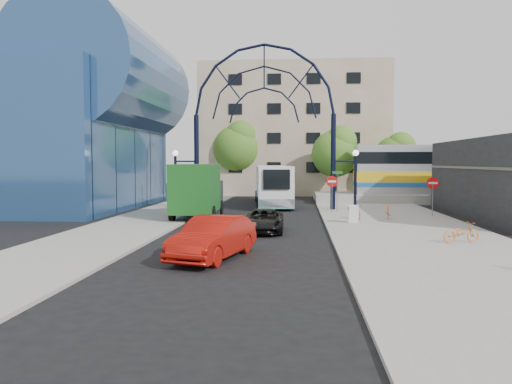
# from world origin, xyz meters

# --- Properties ---
(ground) EXTENTS (120.00, 120.00, 0.00)m
(ground) POSITION_xyz_m (0.00, 0.00, 0.00)
(ground) COLOR black
(ground) RESTS_ON ground
(sidewalk_east) EXTENTS (8.00, 56.00, 0.12)m
(sidewalk_east) POSITION_xyz_m (8.00, 4.00, 0.06)
(sidewalk_east) COLOR gray
(sidewalk_east) RESTS_ON ground
(plaza_west) EXTENTS (5.00, 50.00, 0.12)m
(plaza_west) POSITION_xyz_m (-6.50, 6.00, 0.06)
(plaza_west) COLOR gray
(plaza_west) RESTS_ON ground
(gateway_arch) EXTENTS (13.64, 0.44, 12.10)m
(gateway_arch) POSITION_xyz_m (0.00, 14.00, 8.56)
(gateway_arch) COLOR black
(gateway_arch) RESTS_ON ground
(stop_sign) EXTENTS (0.80, 0.07, 2.50)m
(stop_sign) POSITION_xyz_m (4.80, 12.00, 1.99)
(stop_sign) COLOR slate
(stop_sign) RESTS_ON sidewalk_east
(do_not_enter_sign) EXTENTS (0.76, 0.07, 2.48)m
(do_not_enter_sign) POSITION_xyz_m (11.00, 10.00, 1.98)
(do_not_enter_sign) COLOR slate
(do_not_enter_sign) RESTS_ON sidewalk_east
(street_name_sign) EXTENTS (0.70, 0.70, 2.80)m
(street_name_sign) POSITION_xyz_m (5.20, 12.60, 2.13)
(street_name_sign) COLOR slate
(street_name_sign) RESTS_ON sidewalk_east
(sandwich_board) EXTENTS (0.55, 0.61, 0.99)m
(sandwich_board) POSITION_xyz_m (5.60, 5.98, 0.74)
(sandwich_board) COLOR white
(sandwich_board) RESTS_ON sidewalk_east
(transit_hall) EXTENTS (16.50, 18.00, 14.50)m
(transit_hall) POSITION_xyz_m (-15.30, 15.00, 6.70)
(transit_hall) COLOR navy
(transit_hall) RESTS_ON ground
(apartment_block) EXTENTS (20.00, 12.10, 14.00)m
(apartment_block) POSITION_xyz_m (2.00, 34.97, 7.00)
(apartment_block) COLOR tan
(apartment_block) RESTS_ON ground
(train_platform) EXTENTS (32.00, 5.00, 0.80)m
(train_platform) POSITION_xyz_m (20.00, 22.00, 0.40)
(train_platform) COLOR gray
(train_platform) RESTS_ON ground
(train_car) EXTENTS (25.10, 3.05, 4.20)m
(train_car) POSITION_xyz_m (20.00, 22.00, 2.90)
(train_car) COLOR #B7B7BC
(train_car) RESTS_ON train_platform
(tree_north_a) EXTENTS (4.48, 4.48, 7.00)m
(tree_north_a) POSITION_xyz_m (6.12, 25.93, 4.61)
(tree_north_a) COLOR #382314
(tree_north_a) RESTS_ON ground
(tree_north_b) EXTENTS (5.12, 5.12, 8.00)m
(tree_north_b) POSITION_xyz_m (-3.88, 29.93, 5.27)
(tree_north_b) COLOR #382314
(tree_north_b) RESTS_ON ground
(tree_north_c) EXTENTS (4.16, 4.16, 6.50)m
(tree_north_c) POSITION_xyz_m (12.12, 27.93, 4.28)
(tree_north_c) COLOR #382314
(tree_north_c) RESTS_ON ground
(city_bus) EXTENTS (3.73, 11.92, 3.22)m
(city_bus) POSITION_xyz_m (0.39, 18.82, 1.69)
(city_bus) COLOR white
(city_bus) RESTS_ON ground
(green_truck) EXTENTS (2.84, 6.87, 3.42)m
(green_truck) POSITION_xyz_m (-3.79, 8.50, 1.71)
(green_truck) COLOR black
(green_truck) RESTS_ON ground
(black_suv) EXTENTS (2.02, 4.24, 1.17)m
(black_suv) POSITION_xyz_m (0.78, 2.66, 0.58)
(black_suv) COLOR black
(black_suv) RESTS_ON ground
(red_sedan) EXTENTS (2.83, 5.01, 1.56)m
(red_sedan) POSITION_xyz_m (-0.59, -4.44, 0.78)
(red_sedan) COLOR #9F1109
(red_sedan) RESTS_ON ground
(bike_near_a) EXTENTS (0.92, 1.75, 0.88)m
(bike_near_a) POSITION_xyz_m (5.97, 8.00, 0.56)
(bike_near_a) COLOR red
(bike_near_a) RESTS_ON sidewalk_east
(bike_near_b) EXTENTS (0.68, 1.57, 0.91)m
(bike_near_b) POSITION_xyz_m (7.91, 8.18, 0.58)
(bike_near_b) COLOR #D94C2B
(bike_near_b) RESTS_ON sidewalk_east
(bike_far_a) EXTENTS (1.76, 1.02, 0.87)m
(bike_far_a) POSITION_xyz_m (9.42, -0.66, 0.56)
(bike_far_a) COLOR orange
(bike_far_a) RESTS_ON sidewalk_east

